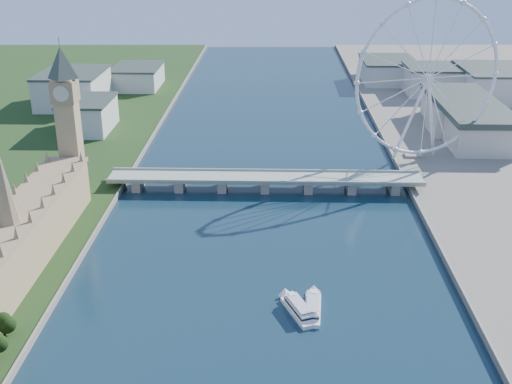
{
  "coord_description": "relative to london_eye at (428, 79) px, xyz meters",
  "views": [
    {
      "loc": [
        5.42,
        -120.32,
        170.63
      ],
      "look_at": [
        -3.98,
        210.0,
        34.75
      ],
      "focal_mm": 45.0,
      "sensor_mm": 36.0,
      "label": 1
    }
  ],
  "objects": [
    {
      "name": "tour_boat_far",
      "position": [
        -94.8,
        -211.78,
        -67.52
      ],
      "size": [
        10.42,
        31.44,
        6.84
      ],
      "primitive_type": null,
      "rotation": [
        0.0,
        0.0,
        -0.08
      ],
      "color": "white",
      "rests_on": "ground"
    },
    {
      "name": "tour_boat_near",
      "position": [
        -101.66,
        -213.5,
        -67.52
      ],
      "size": [
        18.75,
        31.1,
        6.73
      ],
      "primitive_type": null,
      "rotation": [
        0.0,
        0.0,
        0.39
      ],
      "color": "white",
      "rests_on": "ground"
    },
    {
      "name": "london_eye",
      "position": [
        0.0,
        0.0,
        0.0
      ],
      "size": [
        113.6,
        39.12,
        124.3
      ],
      "color": "silver",
      "rests_on": "ground"
    },
    {
      "name": "county_hall",
      "position": [
        55.02,
        74.92,
        -67.52
      ],
      "size": [
        54.0,
        144.0,
        35.0
      ],
      "primitive_type": null,
      "color": "beige",
      "rests_on": "ground"
    },
    {
      "name": "westminster_bridge",
      "position": [
        -119.98,
        -55.08,
        -60.89
      ],
      "size": [
        220.0,
        22.0,
        9.5
      ],
      "color": "gray",
      "rests_on": "ground"
    },
    {
      "name": "city_skyline",
      "position": [
        -80.75,
        205.0,
        -50.56
      ],
      "size": [
        505.0,
        280.0,
        32.0
      ],
      "color": "beige",
      "rests_on": "ground"
    },
    {
      "name": "big_ben",
      "position": [
        -247.98,
        -77.08,
        -0.95
      ],
      "size": [
        20.02,
        20.02,
        110.0
      ],
      "color": "tan",
      "rests_on": "ground"
    },
    {
      "name": "parliament_range",
      "position": [
        -247.98,
        -185.08,
        -49.04
      ],
      "size": [
        24.0,
        200.0,
        70.0
      ],
      "color": "tan",
      "rests_on": "ground"
    }
  ]
}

